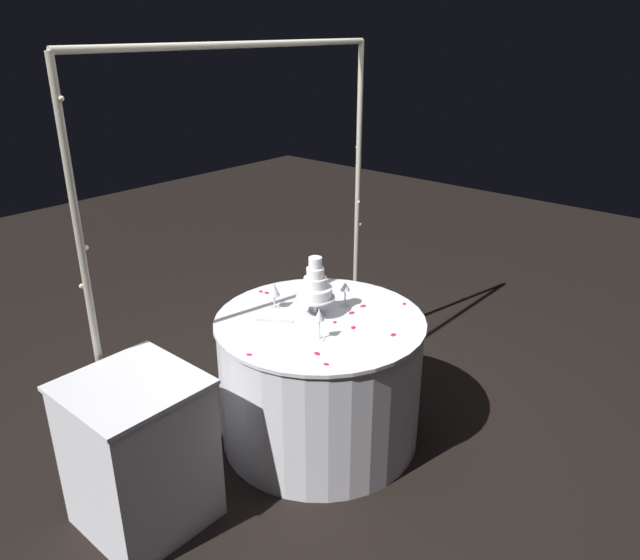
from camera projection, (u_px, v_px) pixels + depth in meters
name	position (u px, v px, depth m)	size (l,w,h in m)	color
ground_plane	(320.00, 434.00, 3.66)	(12.00, 12.00, 0.00)	black
decorative_arch	(248.00, 184.00, 3.43)	(2.12, 0.06, 2.20)	#B7B29E
main_table	(320.00, 379.00, 3.51)	(1.18, 1.18, 0.77)	white
side_table	(140.00, 453.00, 2.89)	(0.58, 0.58, 0.78)	white
tiered_cake	(315.00, 287.00, 3.35)	(0.22, 0.22, 0.34)	silver
wine_glass_0	(319.00, 317.00, 3.09)	(0.06, 0.06, 0.18)	silver
wine_glass_1	(274.00, 290.00, 3.45)	(0.07, 0.07, 0.15)	silver
wine_glass_2	(345.00, 288.00, 3.47)	(0.06, 0.06, 0.15)	silver
cake_knife	(264.00, 320.00, 3.33)	(0.19, 0.25, 0.01)	silver
rose_petal_0	(393.00, 335.00, 3.19)	(0.04, 0.03, 0.00)	#C61951
rose_petal_1	(326.00, 364.00, 2.91)	(0.03, 0.02, 0.00)	#C61951
rose_petal_2	(352.00, 313.00, 3.43)	(0.04, 0.03, 0.00)	#C61951
rose_petal_3	(404.00, 304.00, 3.54)	(0.03, 0.02, 0.00)	#C61951
rose_petal_4	(267.00, 293.00, 3.68)	(0.03, 0.02, 0.00)	#C61951
rose_petal_5	(353.00, 327.00, 3.26)	(0.04, 0.03, 0.00)	#C61951
rose_petal_6	(363.00, 306.00, 3.51)	(0.04, 0.03, 0.00)	#C61951
rose_petal_7	(317.00, 354.00, 3.00)	(0.04, 0.03, 0.00)	#C61951
rose_petal_8	(261.00, 291.00, 3.70)	(0.03, 0.02, 0.00)	#C61951
rose_petal_9	(335.00, 322.00, 3.32)	(0.03, 0.02, 0.00)	#C61951
rose_petal_10	(249.00, 354.00, 2.99)	(0.03, 0.02, 0.00)	#C61951
rose_petal_11	(303.00, 299.00, 3.61)	(0.03, 0.02, 0.00)	#C61951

